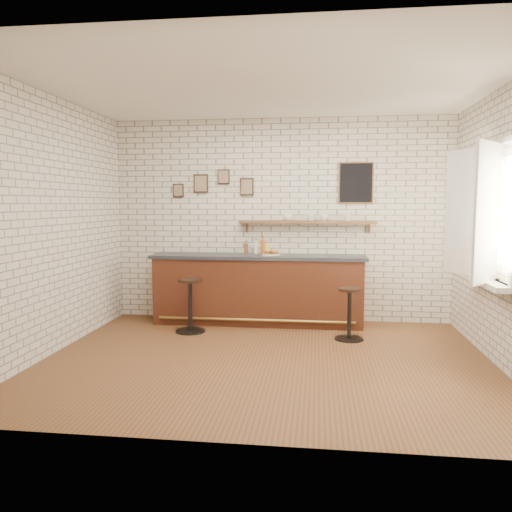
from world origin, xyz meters
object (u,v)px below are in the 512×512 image
at_px(sandwich_plate, 271,255).
at_px(condiment_bottle_yellow, 266,249).
at_px(bitters_bottle_amber, 263,247).
at_px(shelf_cup_c, 324,218).
at_px(bar_counter, 258,289).
at_px(bar_stool_left, 190,303).
at_px(bitters_bottle_brown, 246,248).
at_px(shelf_cup_d, 347,218).
at_px(shelf_cup_b, 311,217).
at_px(book_lower, 483,277).
at_px(book_upper, 484,276).
at_px(ciabatta_sandwich, 272,252).
at_px(bitters_bottle_white, 256,248).
at_px(shelf_cup_a, 288,217).
at_px(bar_stool_right, 349,312).

distance_m(sandwich_plate, condiment_bottle_yellow, 0.20).
height_order(bitters_bottle_amber, condiment_bottle_yellow, bitters_bottle_amber).
xyz_separation_m(condiment_bottle_yellow, shelf_cup_c, (0.84, 0.05, 0.46)).
relative_size(bar_counter, bar_stool_left, 4.21).
height_order(bar_counter, bar_stool_left, bar_counter).
distance_m(bitters_bottle_brown, shelf_cup_d, 1.55).
bearing_deg(shelf_cup_b, book_lower, -114.99).
distance_m(bitters_bottle_brown, shelf_cup_c, 1.23).
bearing_deg(sandwich_plate, book_upper, -30.11).
xyz_separation_m(bar_stool_left, shelf_cup_d, (2.14, 0.80, 1.15)).
distance_m(shelf_cup_d, book_upper, 2.25).
relative_size(ciabatta_sandwich, bitters_bottle_white, 1.12).
xyz_separation_m(bitters_bottle_amber, book_lower, (2.63, -1.57, -0.18)).
relative_size(ciabatta_sandwich, condiment_bottle_yellow, 1.35).
relative_size(bitters_bottle_white, shelf_cup_c, 1.87).
bearing_deg(bitters_bottle_brown, shelf_cup_a, 4.27).
xyz_separation_m(bar_counter, bar_stool_left, (-0.86, -0.60, -0.11)).
xyz_separation_m(ciabatta_sandwich, shelf_cup_b, (0.56, 0.22, 0.49)).
height_order(bar_counter, bar_stool_right, bar_counter).
bearing_deg(bitters_bottle_brown, shelf_cup_d, 1.78).
height_order(condiment_bottle_yellow, shelf_cup_d, shelf_cup_d).
height_order(ciabatta_sandwich, condiment_bottle_yellow, condiment_bottle_yellow).
distance_m(bar_stool_right, book_upper, 1.69).
distance_m(shelf_cup_d, book_lower, 2.22).
relative_size(bitters_bottle_brown, bitters_bottle_amber, 0.73).
bearing_deg(shelf_cup_a, bar_stool_left, -156.77).
bearing_deg(bitters_bottle_brown, bar_stool_right, -31.19).
bearing_deg(shelf_cup_b, bitters_bottle_amber, 108.84).
bearing_deg(ciabatta_sandwich, sandwich_plate, 180.00).
distance_m(ciabatta_sandwich, book_upper, 2.87).
height_order(bitters_bottle_brown, book_lower, bitters_bottle_brown).
xyz_separation_m(ciabatta_sandwich, shelf_cup_c, (0.75, 0.22, 0.49)).
height_order(condiment_bottle_yellow, book_upper, condiment_bottle_yellow).
distance_m(bitters_bottle_white, bar_stool_left, 1.32).
bearing_deg(shelf_cup_b, bitters_bottle_white, 108.39).
bearing_deg(book_lower, book_upper, -87.88).
bearing_deg(bar_stool_right, condiment_bottle_yellow, 142.72).
xyz_separation_m(bitters_bottle_white, shelf_cup_a, (0.46, 0.05, 0.46)).
distance_m(shelf_cup_a, book_lower, 2.85).
bearing_deg(sandwich_plate, condiment_bottle_yellow, 116.27).
xyz_separation_m(sandwich_plate, ciabatta_sandwich, (0.01, 0.00, 0.04)).
distance_m(bar_counter, sandwich_plate, 0.54).
bearing_deg(bitters_bottle_white, shelf_cup_d, 1.98).
xyz_separation_m(bar_stool_right, shelf_cup_b, (-0.52, 0.94, 1.19)).
relative_size(shelf_cup_d, book_upper, 0.47).
distance_m(shelf_cup_a, shelf_cup_d, 0.86).
distance_m(sandwich_plate, book_upper, 2.88).
bearing_deg(ciabatta_sandwich, shelf_cup_d, 11.26).
relative_size(bitters_bottle_white, book_upper, 1.05).
distance_m(bar_counter, bitters_bottle_brown, 0.63).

